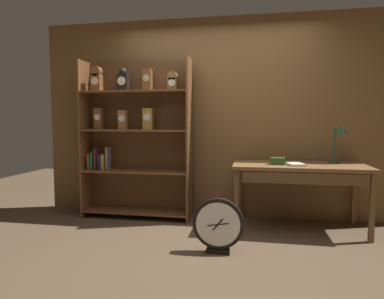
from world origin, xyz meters
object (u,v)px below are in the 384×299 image
at_px(desk_lamp, 339,137).
at_px(open_repair_manual, 296,164).
at_px(bookshelf, 134,136).
at_px(round_clock_large, 218,225).
at_px(workbench, 299,171).
at_px(toolbox_small, 277,161).

xyz_separation_m(desk_lamp, open_repair_manual, (-0.51, -0.27, -0.30)).
height_order(bookshelf, round_clock_large, bookshelf).
relative_size(bookshelf, workbench, 1.36).
bearing_deg(desk_lamp, open_repair_manual, -152.54).
bearing_deg(open_repair_manual, bookshelf, 159.13).
height_order(toolbox_small, open_repair_manual, toolbox_small).
bearing_deg(round_clock_large, bookshelf, 139.84).
relative_size(desk_lamp, toolbox_small, 3.00).
distance_m(bookshelf, workbench, 2.10).
height_order(desk_lamp, toolbox_small, desk_lamp).
height_order(bookshelf, toolbox_small, bookshelf).
distance_m(bookshelf, round_clock_large, 1.78).
height_order(workbench, open_repair_manual, open_repair_manual).
bearing_deg(round_clock_large, desk_lamp, 37.83).
relative_size(workbench, open_repair_manual, 6.80).
height_order(open_repair_manual, round_clock_large, open_repair_manual).
relative_size(toolbox_small, round_clock_large, 0.30).
xyz_separation_m(bookshelf, toolbox_small, (1.81, -0.23, -0.26)).
bearing_deg(open_repair_manual, toolbox_small, 151.46).
xyz_separation_m(toolbox_small, open_repair_manual, (0.20, -0.05, -0.03)).
bearing_deg(desk_lamp, toolbox_small, -163.42).
bearing_deg(workbench, open_repair_manual, -117.12).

